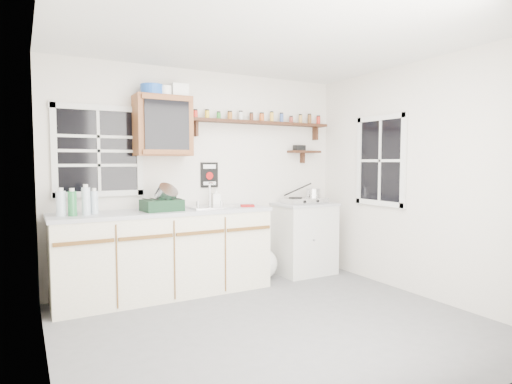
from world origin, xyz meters
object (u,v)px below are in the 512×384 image
Objects in this scene: spice_shelf at (262,122)px; right_cabinet at (304,238)px; main_cabinet at (166,253)px; hotplate at (304,200)px; upper_cabinet at (163,126)px; dish_rack at (163,202)px.

right_cabinet is at bearing -19.62° from spice_shelf.
hotplate reaches higher than main_cabinet.
upper_cabinet reaches higher than right_cabinet.
dish_rack is (-0.03, -0.04, 0.55)m from main_cabinet.
spice_shelf is 1.64m from dish_rack.
spice_shelf is at bearing 3.11° from upper_cabinet.
main_cabinet is at bearing -170.76° from spice_shelf.
upper_cabinet is at bearing 65.99° from dish_rack.
right_cabinet is at bearing -3.76° from upper_cabinet.
dish_rack is (-1.34, -0.26, -0.91)m from spice_shelf.
upper_cabinet reaches higher than hotplate.
main_cabinet is 2.54× the size of right_cabinet.
dish_rack is 0.75× the size of hotplate.
main_cabinet reaches higher than right_cabinet.
upper_cabinet is 0.83m from dish_rack.
right_cabinet is 2.17× the size of dish_rack.
hotplate is (-0.01, -0.02, 0.49)m from right_cabinet.
spice_shelf is at bearing 6.11° from dish_rack.
right_cabinet is at bearing -2.62° from dish_rack.
main_cabinet is 1.89m from hotplate.
dish_rack is at bearing -169.14° from spice_shelf.
spice_shelf is 3.43× the size of hotplate.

